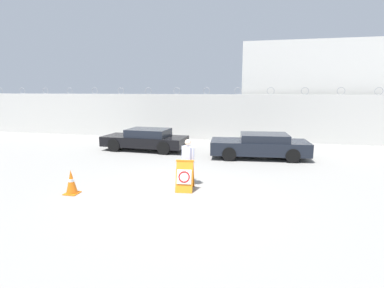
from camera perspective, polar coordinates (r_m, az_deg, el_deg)
ground_plane at (r=9.79m, az=-2.89°, el=-9.79°), size 90.00×90.00×0.00m
perimeter_wall at (r=20.24m, az=5.68°, el=5.10°), size 36.00×0.30×3.51m
building_block at (r=23.75m, az=22.10°, el=9.35°), size 9.99×5.05×6.52m
barricade_sign at (r=10.15m, az=-1.37°, el=-5.98°), size 0.65×0.82×1.04m
security_guard at (r=10.67m, az=-0.77°, el=-3.03°), size 0.55×0.58×1.64m
traffic_cone_near at (r=10.59m, az=-22.00°, el=-6.74°), size 0.43×0.43×0.80m
parked_car_front_coupe at (r=16.97m, az=-8.82°, el=0.91°), size 4.74×2.07×1.21m
parked_car_rear_sedan at (r=15.24m, az=12.81°, el=-0.26°), size 4.90×2.32×1.22m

